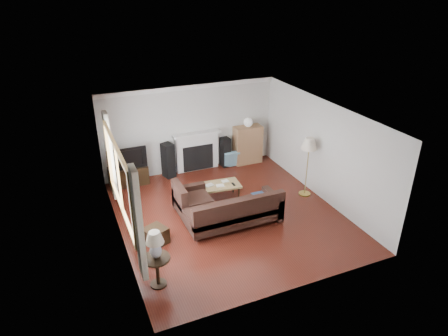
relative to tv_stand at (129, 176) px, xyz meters
name	(u,v)px	position (x,y,z in m)	size (l,w,h in m)	color
room	(229,167)	(1.88, -2.49, 0.99)	(5.10, 5.60, 2.54)	#4D1A11
window	(119,179)	(-0.57, -2.69, 1.29)	(0.12, 2.74, 1.54)	olive
curtain_near	(139,225)	(-0.52, -4.21, 1.14)	(0.10, 0.35, 2.10)	beige
curtain_far	(110,156)	(-0.52, -1.17, 1.14)	(0.10, 0.35, 2.10)	beige
fireplace	(197,151)	(2.03, 0.15, 0.32)	(1.40, 0.26, 1.15)	white
tv_stand	(129,176)	(0.00, 0.00, 0.00)	(1.03, 0.46, 0.51)	black
television	(126,157)	(0.00, 0.00, 0.55)	(1.02, 0.13, 0.59)	black
speaker_left	(168,160)	(1.13, 0.03, 0.24)	(0.27, 0.33, 0.99)	black
speaker_right	(225,152)	(2.88, 0.06, 0.19)	(0.25, 0.29, 0.88)	black
bookshelf	(248,145)	(3.59, 0.03, 0.32)	(0.83, 0.40, 1.15)	#996D47
globe_lamp	(248,122)	(3.59, 0.03, 1.02)	(0.26, 0.26, 0.26)	white
sectional_sofa	(234,210)	(1.81, -2.90, 0.12)	(2.35, 1.72, 0.76)	black
coffee_table	(219,192)	(1.95, -1.70, -0.05)	(1.05, 0.57, 0.41)	olive
footstool	(156,236)	(0.01, -2.90, -0.08)	(0.43, 0.43, 0.36)	black
floor_lamp	(307,167)	(4.09, -2.35, 0.53)	(0.40, 0.40, 1.57)	#A88C3A
side_table	(158,271)	(-0.27, -4.17, 0.05)	(0.49, 0.49, 0.62)	black
table_lamp	(155,245)	(-0.27, -4.17, 0.63)	(0.33, 0.33, 0.53)	silver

